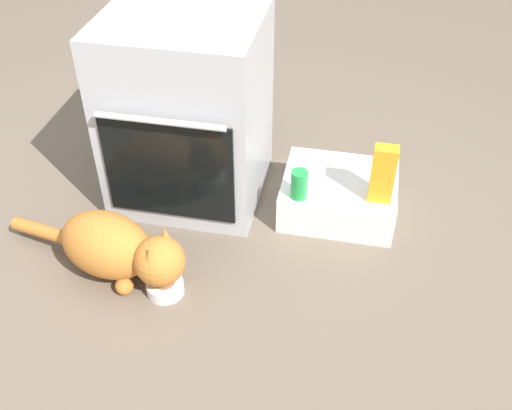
% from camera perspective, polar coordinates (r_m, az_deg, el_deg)
% --- Properties ---
extents(ground, '(8.00, 8.00, 0.00)m').
position_cam_1_polar(ground, '(2.31, -8.07, -5.95)').
color(ground, '#6B5B4C').
extents(oven, '(0.60, 0.60, 0.79)m').
position_cam_1_polar(oven, '(2.44, -6.57, 8.92)').
color(oven, '#B7BABF').
rests_on(oven, ground).
extents(pantry_cabinet, '(0.46, 0.38, 0.17)m').
position_cam_1_polar(pantry_cabinet, '(2.50, 7.94, 0.98)').
color(pantry_cabinet, white).
rests_on(pantry_cabinet, ground).
extents(food_bowl, '(0.14, 0.14, 0.08)m').
position_cam_1_polar(food_bowl, '(2.20, -8.72, -7.68)').
color(food_bowl, white).
rests_on(food_bowl, ground).
extents(cat, '(0.77, 0.33, 0.26)m').
position_cam_1_polar(cat, '(2.22, -13.21, -4.03)').
color(cat, '#C6752D').
rests_on(cat, ground).
extents(juice_carton, '(0.09, 0.06, 0.24)m').
position_cam_1_polar(juice_carton, '(2.31, 12.07, 2.92)').
color(juice_carton, orange).
rests_on(juice_carton, pantry_cabinet).
extents(soda_can, '(0.07, 0.07, 0.12)m').
position_cam_1_polar(soda_can, '(2.31, 4.15, 1.98)').
color(soda_can, green).
rests_on(soda_can, pantry_cabinet).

